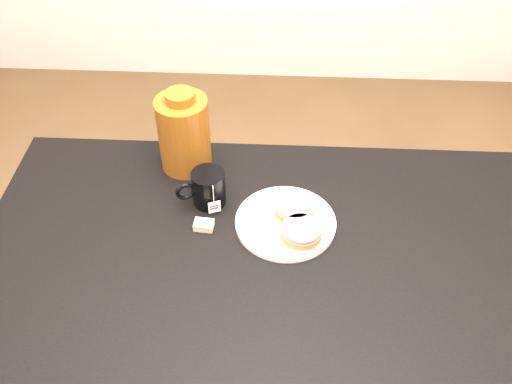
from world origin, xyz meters
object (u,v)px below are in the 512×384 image
bagel_back (294,208)px  bagel_package (184,133)px  plate (286,222)px  bagel_front (301,232)px  mug (208,188)px  table (282,299)px  teabag_pouch (204,225)px

bagel_back → bagel_package: size_ratio=0.43×
bagel_back → plate: bearing=-123.6°
bagel_back → bagel_front: bearing=-77.9°
mug → plate: bearing=-41.3°
table → bagel_back: 0.21m
table → bagel_front: size_ratio=12.59×
teabag_pouch → mug: bearing=88.8°
table → bagel_package: bearing=125.8°
bagel_front → mug: mug is taller
table → bagel_back: bagel_back is taller
teabag_pouch → bagel_package: (-0.07, 0.23, 0.09)m
plate → bagel_front: size_ratio=2.12×
teabag_pouch → plate: bearing=6.1°
bagel_front → bagel_package: bagel_package is taller
bagel_back → bagel_front: same height
bagel_front → mug: size_ratio=0.86×
bagel_package → table: bearing=-54.2°
table → bagel_front: 0.16m
mug → table: bearing=-71.4°
teabag_pouch → table: bearing=-35.2°
bagel_package → plate: bearing=-38.3°
plate → mug: bearing=160.2°
plate → bagel_front: bearing=-51.6°
plate → mug: 0.20m
plate → bagel_package: size_ratio=1.07×
bagel_back → teabag_pouch: 0.22m
bagel_front → mug: bearing=153.3°
table → bagel_package: 0.48m
table → bagel_back: (0.02, 0.18, 0.11)m
bagel_back → bagel_front: 0.08m
bagel_front → bagel_package: 0.40m
mug → bagel_package: bearing=96.2°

